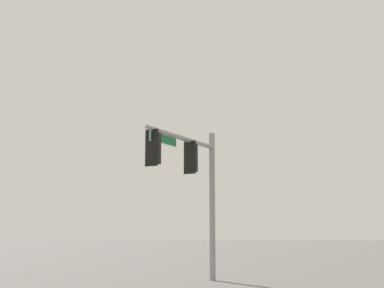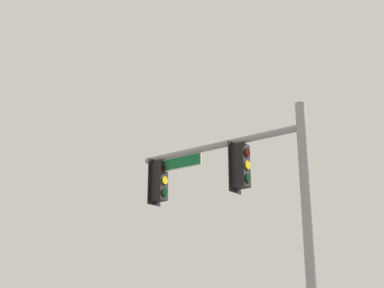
{
  "view_description": "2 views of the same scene",
  "coord_description": "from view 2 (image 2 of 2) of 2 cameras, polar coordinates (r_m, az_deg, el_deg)",
  "views": [
    {
      "loc": [
        13.51,
        3.6,
        1.79
      ],
      "look_at": [
        -4.23,
        -7.91,
        5.43
      ],
      "focal_mm": 50.0,
      "sensor_mm": 36.0,
      "label": 1
    },
    {
      "loc": [
        -11.49,
        2.78,
        1.36
      ],
      "look_at": [
        -1.9,
        -8.24,
        5.94
      ],
      "focal_mm": 50.0,
      "sensor_mm": 36.0,
      "label": 2
    }
  ],
  "objects": [
    {
      "name": "signal_pole_near",
      "position": [
        13.2,
        5.51,
        -5.04
      ],
      "size": [
        4.99,
        0.69,
        6.09
      ],
      "color": "gray",
      "rests_on": "ground_plane"
    }
  ]
}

